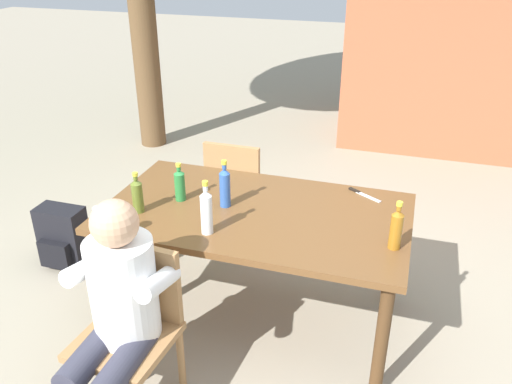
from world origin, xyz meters
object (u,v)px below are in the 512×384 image
(table_knife, at_px, (362,194))
(bottle_amber, at_px, (396,228))
(cup_white, at_px, (130,223))
(cup_glass, at_px, (100,214))
(bottle_clear, at_px, (206,211))
(bottle_green, at_px, (180,184))
(bottle_blue, at_px, (225,187))
(brick_kiosk, at_px, (457,13))
(bottle_olive, at_px, (137,195))
(backpack_by_near_side, at_px, (63,238))
(chair_near_left, at_px, (133,322))
(chair_far_left, at_px, (238,187))
(person_in_white_shirt, at_px, (116,308))
(dining_table, at_px, (256,223))

(table_knife, bearing_deg, bottle_amber, -67.46)
(bottle_amber, distance_m, cup_white, 1.40)
(cup_glass, relative_size, cup_white, 0.98)
(bottle_clear, height_order, bottle_green, bottle_clear)
(bottle_blue, bearing_deg, brick_kiosk, 71.18)
(bottle_olive, bearing_deg, cup_glass, -133.22)
(cup_glass, bearing_deg, backpack_by_near_side, 144.99)
(bottle_olive, relative_size, bottle_green, 1.04)
(chair_near_left, xyz_separation_m, bottle_amber, (1.19, 0.63, 0.39))
(bottle_amber, relative_size, cup_glass, 3.15)
(chair_near_left, distance_m, bottle_blue, 0.91)
(chair_near_left, bearing_deg, brick_kiosk, 71.98)
(cup_white, bearing_deg, bottle_amber, 10.35)
(chair_near_left, distance_m, bottle_clear, 0.67)
(chair_near_left, bearing_deg, bottle_green, 96.19)
(bottle_blue, relative_size, table_knife, 1.36)
(cup_white, distance_m, backpack_by_near_side, 1.23)
(bottle_clear, height_order, bottle_amber, bottle_clear)
(cup_glass, height_order, cup_white, cup_white)
(bottle_green, bearing_deg, brick_kiosk, 67.42)
(bottle_olive, bearing_deg, chair_far_left, 76.33)
(bottle_blue, bearing_deg, table_knife, 27.74)
(bottle_clear, bearing_deg, table_knife, 43.78)
(person_in_white_shirt, xyz_separation_m, cup_white, (-0.19, 0.49, 0.15))
(chair_near_left, height_order, cup_white, chair_near_left)
(bottle_blue, height_order, bottle_green, bottle_blue)
(dining_table, bearing_deg, cup_white, -144.24)
(bottle_green, height_order, backpack_by_near_side, bottle_green)
(backpack_by_near_side, bearing_deg, person_in_white_shirt, -42.66)
(dining_table, bearing_deg, bottle_olive, -161.45)
(bottle_amber, bearing_deg, table_knife, 112.54)
(brick_kiosk, bearing_deg, table_knife, -98.98)
(dining_table, height_order, bottle_clear, bottle_clear)
(bottle_blue, height_order, backpack_by_near_side, bottle_blue)
(person_in_white_shirt, relative_size, bottle_blue, 4.04)
(cup_white, xyz_separation_m, brick_kiosk, (1.68, 4.20, 0.61))
(person_in_white_shirt, xyz_separation_m, bottle_amber, (1.19, 0.74, 0.23))
(backpack_by_near_side, bearing_deg, cup_white, -30.17)
(dining_table, height_order, bottle_green, bottle_green)
(bottle_green, height_order, cup_glass, bottle_green)
(bottle_green, relative_size, cup_glass, 2.83)
(cup_glass, height_order, brick_kiosk, brick_kiosk)
(person_in_white_shirt, bearing_deg, cup_glass, 127.22)
(bottle_blue, xyz_separation_m, cup_glass, (-0.61, -0.38, -0.08))
(chair_near_left, xyz_separation_m, bottle_olive, (-0.25, 0.58, 0.38))
(bottle_olive, height_order, cup_white, bottle_olive)
(bottle_green, height_order, cup_white, bottle_green)
(chair_far_left, relative_size, bottle_blue, 2.98)
(chair_far_left, xyz_separation_m, bottle_clear, (0.22, -1.11, 0.41))
(chair_far_left, bearing_deg, table_knife, -22.87)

